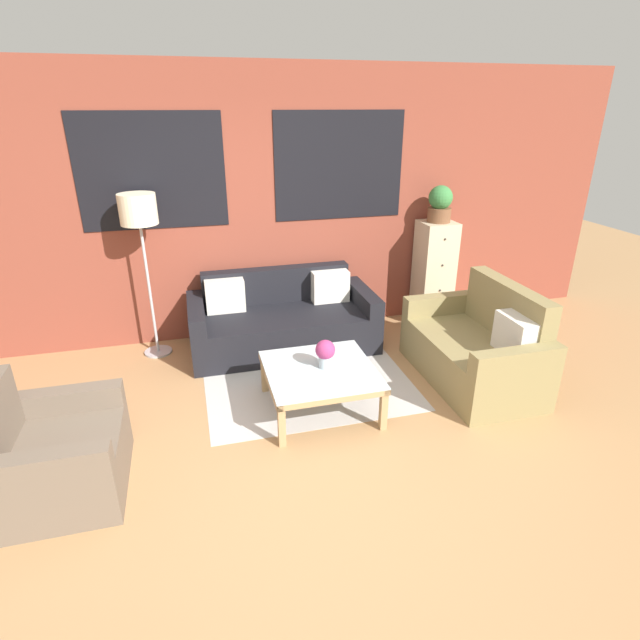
% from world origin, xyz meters
% --- Properties ---
extents(ground_plane, '(16.00, 16.00, 0.00)m').
position_xyz_m(ground_plane, '(0.00, 0.00, 0.00)').
color(ground_plane, '#AD7F51').
extents(wall_back_brick, '(8.40, 0.09, 2.80)m').
position_xyz_m(wall_back_brick, '(0.00, 2.44, 1.41)').
color(wall_back_brick, brown).
rests_on(wall_back_brick, ground_plane).
extents(rug, '(1.88, 1.72, 0.00)m').
position_xyz_m(rug, '(0.27, 1.23, 0.00)').
color(rug, '#BCB7B2').
rests_on(rug, ground_plane).
extents(couch_dark, '(1.92, 0.88, 0.78)m').
position_xyz_m(couch_dark, '(0.20, 1.95, 0.28)').
color(couch_dark, black).
rests_on(couch_dark, ground_plane).
extents(settee_vintage, '(0.80, 1.42, 0.92)m').
position_xyz_m(settee_vintage, '(1.81, 0.77, 0.31)').
color(settee_vintage, olive).
rests_on(settee_vintage, ground_plane).
extents(armchair_corner, '(0.80, 0.87, 0.84)m').
position_xyz_m(armchair_corner, '(-1.68, 0.17, 0.28)').
color(armchair_corner, '#6B5B4C').
rests_on(armchair_corner, ground_plane).
extents(coffee_table, '(0.89, 0.89, 0.39)m').
position_xyz_m(coffee_table, '(0.27, 0.66, 0.33)').
color(coffee_table, silver).
rests_on(coffee_table, ground_plane).
extents(floor_lamp, '(0.35, 0.35, 1.64)m').
position_xyz_m(floor_lamp, '(-1.10, 2.12, 1.42)').
color(floor_lamp, '#B2B2B7').
rests_on(floor_lamp, ground_plane).
extents(drawer_cabinet, '(0.39, 0.39, 1.19)m').
position_xyz_m(drawer_cabinet, '(2.04, 2.17, 0.60)').
color(drawer_cabinet, '#C6B793').
rests_on(drawer_cabinet, ground_plane).
extents(potted_plant, '(0.26, 0.26, 0.40)m').
position_xyz_m(potted_plant, '(2.04, 2.17, 1.39)').
color(potted_plant, brown).
rests_on(potted_plant, drawer_cabinet).
extents(flower_vase, '(0.16, 0.16, 0.24)m').
position_xyz_m(flower_vase, '(0.32, 0.68, 0.52)').
color(flower_vase, '#ADBCC6').
rests_on(flower_vase, coffee_table).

